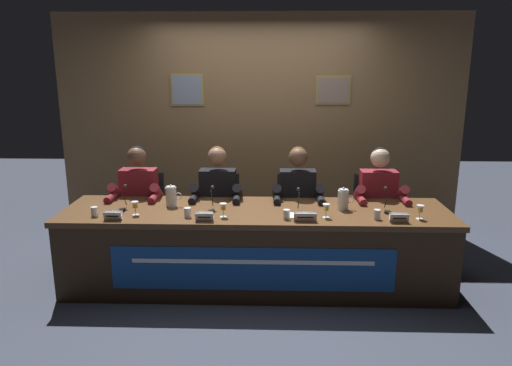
{
  "coord_description": "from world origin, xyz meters",
  "views": [
    {
      "loc": [
        0.13,
        -4.2,
        2.04
      ],
      "look_at": [
        0.0,
        0.0,
        0.99
      ],
      "focal_mm": 33.67,
      "sensor_mm": 36.0,
      "label": 1
    }
  ],
  "objects_px": {
    "water_pitcher_right_side": "(343,199)",
    "water_pitcher_left_side": "(171,196)",
    "juice_glass_far_right": "(420,210)",
    "document_stack_center_right": "(298,216)",
    "water_cup_far_left": "(95,212)",
    "water_cup_center_left": "(188,213)",
    "chair_center_right": "(296,219)",
    "juice_glass_far_left": "(135,206)",
    "nameplate_center_left": "(204,217)",
    "microphone_center_right": "(299,205)",
    "chair_far_right": "(373,220)",
    "nameplate_far_left": "(113,216)",
    "panelist_center_left": "(217,198)",
    "water_cup_center_right": "(287,215)",
    "conference_table": "(256,237)",
    "panelist_far_left": "(138,198)",
    "panelist_far_right": "(379,200)",
    "panelist_center_right": "(298,199)",
    "nameplate_far_right": "(399,218)",
    "nameplate_center_right": "(305,217)",
    "microphone_far_right": "(387,204)",
    "microphone_far_left": "(123,202)",
    "microphone_center_left": "(212,203)",
    "water_cup_far_right": "(377,215)",
    "chair_far_left": "(144,218)",
    "juice_glass_center_right": "(326,208)",
    "juice_glass_center_left": "(223,208)",
    "chair_center_left": "(220,218)"
  },
  "relations": [
    {
      "from": "nameplate_center_left",
      "to": "juice_glass_far_left",
      "type": "bearing_deg",
      "value": 166.92
    },
    {
      "from": "microphone_center_right",
      "to": "chair_far_right",
      "type": "bearing_deg",
      "value": 41.14
    },
    {
      "from": "juice_glass_far_right",
      "to": "water_cup_far_right",
      "type": "height_order",
      "value": "juice_glass_far_right"
    },
    {
      "from": "panelist_far_left",
      "to": "chair_center_right",
      "type": "relative_size",
      "value": 1.36
    },
    {
      "from": "chair_far_right",
      "to": "juice_glass_far_right",
      "type": "height_order",
      "value": "chair_far_right"
    },
    {
      "from": "nameplate_far_left",
      "to": "panelist_far_right",
      "type": "distance_m",
      "value": 2.54
    },
    {
      "from": "panelist_far_left",
      "to": "panelist_center_left",
      "type": "relative_size",
      "value": 1.0
    },
    {
      "from": "microphone_center_left",
      "to": "nameplate_center_right",
      "type": "bearing_deg",
      "value": -17.84
    },
    {
      "from": "panelist_center_right",
      "to": "conference_table",
      "type": "bearing_deg",
      "value": -126.76
    },
    {
      "from": "panelist_far_left",
      "to": "nameplate_far_left",
      "type": "height_order",
      "value": "panelist_far_left"
    },
    {
      "from": "microphone_far_left",
      "to": "water_cup_center_left",
      "type": "distance_m",
      "value": 0.66
    },
    {
      "from": "water_cup_center_left",
      "to": "juice_glass_far_right",
      "type": "xyz_separation_m",
      "value": [
        2.0,
        0.01,
        0.05
      ]
    },
    {
      "from": "juice_glass_far_left",
      "to": "document_stack_center_right",
      "type": "height_order",
      "value": "juice_glass_far_left"
    },
    {
      "from": "water_cup_far_right",
      "to": "water_pitcher_left_side",
      "type": "height_order",
      "value": "water_pitcher_left_side"
    },
    {
      "from": "juice_glass_center_left",
      "to": "conference_table",
      "type": "bearing_deg",
      "value": 22.37
    },
    {
      "from": "microphone_far_left",
      "to": "nameplate_center_left",
      "type": "height_order",
      "value": "microphone_far_left"
    },
    {
      "from": "water_cup_center_left",
      "to": "chair_center_right",
      "type": "relative_size",
      "value": 0.09
    },
    {
      "from": "water_pitcher_right_side",
      "to": "water_pitcher_left_side",
      "type": "bearing_deg",
      "value": 178.1
    },
    {
      "from": "panelist_center_left",
      "to": "water_pitcher_left_side",
      "type": "height_order",
      "value": "panelist_center_left"
    },
    {
      "from": "chair_far_left",
      "to": "panelist_center_right",
      "type": "relative_size",
      "value": 0.74
    },
    {
      "from": "chair_center_right",
      "to": "water_pitcher_left_side",
      "type": "height_order",
      "value": "water_pitcher_left_side"
    },
    {
      "from": "juice_glass_far_left",
      "to": "nameplate_center_right",
      "type": "height_order",
      "value": "juice_glass_far_left"
    },
    {
      "from": "juice_glass_far_right",
      "to": "document_stack_center_right",
      "type": "relative_size",
      "value": 0.52
    },
    {
      "from": "water_cup_far_left",
      "to": "water_pitcher_left_side",
      "type": "relative_size",
      "value": 0.4
    },
    {
      "from": "conference_table",
      "to": "microphone_center_right",
      "type": "bearing_deg",
      "value": 2.52
    },
    {
      "from": "nameplate_center_right",
      "to": "microphone_far_right",
      "type": "bearing_deg",
      "value": 20.64
    },
    {
      "from": "nameplate_center_left",
      "to": "microphone_center_right",
      "type": "bearing_deg",
      "value": 16.91
    },
    {
      "from": "nameplate_far_right",
      "to": "nameplate_far_left",
      "type": "bearing_deg",
      "value": -179.56
    },
    {
      "from": "panelist_center_left",
      "to": "water_pitcher_left_side",
      "type": "distance_m",
      "value": 0.53
    },
    {
      "from": "panelist_far_left",
      "to": "water_pitcher_left_side",
      "type": "height_order",
      "value": "panelist_far_left"
    },
    {
      "from": "microphone_center_left",
      "to": "chair_center_left",
      "type": "bearing_deg",
      "value": 90.53
    },
    {
      "from": "water_cup_far_left",
      "to": "nameplate_far_left",
      "type": "bearing_deg",
      "value": -27.28
    },
    {
      "from": "panelist_center_right",
      "to": "document_stack_center_right",
      "type": "distance_m",
      "value": 0.63
    },
    {
      "from": "water_cup_center_left",
      "to": "water_cup_far_right",
      "type": "distance_m",
      "value": 1.63
    },
    {
      "from": "juice_glass_far_right",
      "to": "conference_table",
      "type": "bearing_deg",
      "value": 175.24
    },
    {
      "from": "water_pitcher_left_side",
      "to": "water_cup_center_right",
      "type": "bearing_deg",
      "value": -18.32
    },
    {
      "from": "water_cup_far_left",
      "to": "water_pitcher_right_side",
      "type": "relative_size",
      "value": 0.4
    },
    {
      "from": "juice_glass_center_right",
      "to": "panelist_far_right",
      "type": "xyz_separation_m",
      "value": [
        0.6,
        0.65,
        -0.1
      ]
    },
    {
      "from": "water_cup_center_right",
      "to": "panelist_far_right",
      "type": "relative_size",
      "value": 0.07
    },
    {
      "from": "conference_table",
      "to": "water_pitcher_left_side",
      "type": "bearing_deg",
      "value": 166.0
    },
    {
      "from": "nameplate_center_left",
      "to": "chair_far_right",
      "type": "xyz_separation_m",
      "value": [
        1.64,
        0.97,
        -0.33
      ]
    },
    {
      "from": "panelist_far_left",
      "to": "microphone_center_left",
      "type": "xyz_separation_m",
      "value": [
        0.81,
        -0.48,
        0.09
      ]
    },
    {
      "from": "panelist_center_right",
      "to": "water_pitcher_left_side",
      "type": "distance_m",
      "value": 1.25
    },
    {
      "from": "water_cup_center_left",
      "to": "water_cup_far_right",
      "type": "xyz_separation_m",
      "value": [
        1.63,
        -0.0,
        0.0
      ]
    },
    {
      "from": "microphone_center_left",
      "to": "chair_far_right",
      "type": "bearing_deg",
      "value": 22.97
    },
    {
      "from": "juice_glass_far_left",
      "to": "water_pitcher_right_side",
      "type": "relative_size",
      "value": 0.59
    },
    {
      "from": "panelist_far_left",
      "to": "panelist_far_right",
      "type": "bearing_deg",
      "value": 0.0
    },
    {
      "from": "water_cup_far_left",
      "to": "juice_glass_far_right",
      "type": "bearing_deg",
      "value": 0.19
    },
    {
      "from": "nameplate_far_left",
      "to": "microphone_center_right",
      "type": "bearing_deg",
      "value": 8.7
    },
    {
      "from": "chair_center_left",
      "to": "panelist_center_right",
      "type": "distance_m",
      "value": 0.88
    }
  ]
}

